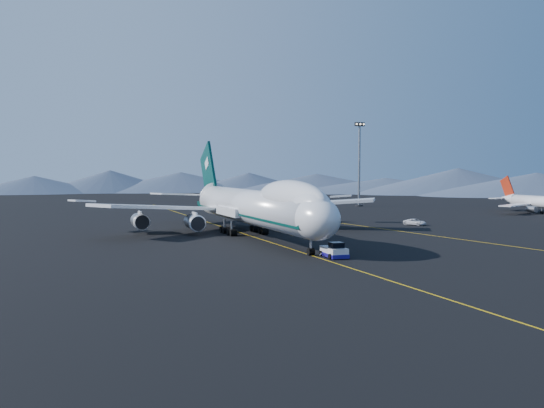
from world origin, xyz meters
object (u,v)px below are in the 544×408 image
object	(u,v)px
boeing_747	(253,206)
pushback_tug	(334,252)
service_van	(415,222)
floodlight_mast	(359,164)

from	to	relation	value
boeing_747	pushback_tug	xyz separation A→B (m)	(2.31, -29.53, -5.10)
boeing_747	service_van	bearing A→B (deg)	11.90
floodlight_mast	pushback_tug	bearing A→B (deg)	-120.68
boeing_747	floodlight_mast	size ratio (longest dim) A/B	2.53
boeing_747	floodlight_mast	distance (m)	99.25
pushback_tug	floodlight_mast	xyz separation A→B (m)	(62.05, 104.59, 13.78)
floodlight_mast	boeing_747	bearing A→B (deg)	-130.61
pushback_tug	floodlight_mast	bearing A→B (deg)	62.67
service_van	boeing_747	bearing A→B (deg)	164.81
boeing_747	service_van	distance (m)	43.37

